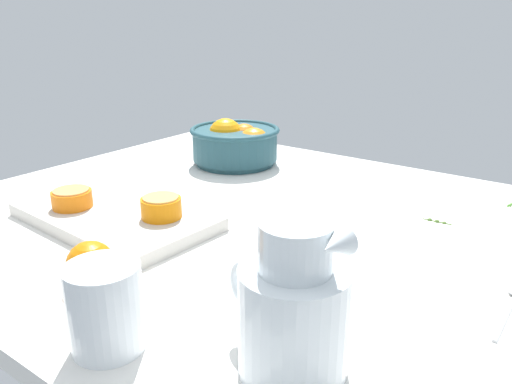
{
  "coord_description": "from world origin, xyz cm",
  "views": [
    {
      "loc": [
        51.84,
        -68.8,
        34.95
      ],
      "look_at": [
        0.21,
        1.82,
        4.11
      ],
      "focal_mm": 35.08,
      "sensor_mm": 36.0,
      "label": 1
    }
  ],
  "objects_px": {
    "fruit_bowl": "(235,143)",
    "spoon": "(512,301)",
    "juice_glass": "(106,313)",
    "loose_orange_0": "(91,265)",
    "cutting_board": "(115,217)",
    "orange_half_1": "(161,207)",
    "juice_pitcher": "(293,318)",
    "orange_half_0": "(72,198)"
  },
  "relations": [
    {
      "from": "juice_glass",
      "to": "cutting_board",
      "type": "xyz_separation_m",
      "value": [
        -0.28,
        0.23,
        -0.03
      ]
    },
    {
      "from": "orange_half_0",
      "to": "orange_half_1",
      "type": "bearing_deg",
      "value": 20.12
    },
    {
      "from": "cutting_board",
      "to": "orange_half_1",
      "type": "distance_m",
      "value": 0.1
    },
    {
      "from": "fruit_bowl",
      "to": "juice_glass",
      "type": "bearing_deg",
      "value": -62.51
    },
    {
      "from": "juice_glass",
      "to": "orange_half_0",
      "type": "height_order",
      "value": "juice_glass"
    },
    {
      "from": "orange_half_1",
      "to": "loose_orange_0",
      "type": "height_order",
      "value": "loose_orange_0"
    },
    {
      "from": "loose_orange_0",
      "to": "juice_glass",
      "type": "bearing_deg",
      "value": -29.58
    },
    {
      "from": "fruit_bowl",
      "to": "cutting_board",
      "type": "distance_m",
      "value": 0.43
    },
    {
      "from": "orange_half_0",
      "to": "fruit_bowl",
      "type": "bearing_deg",
      "value": 88.46
    },
    {
      "from": "orange_half_0",
      "to": "cutting_board",
      "type": "bearing_deg",
      "value": 23.83
    },
    {
      "from": "spoon",
      "to": "orange_half_1",
      "type": "bearing_deg",
      "value": -169.67
    },
    {
      "from": "fruit_bowl",
      "to": "juice_pitcher",
      "type": "bearing_deg",
      "value": -47.25
    },
    {
      "from": "orange_half_1",
      "to": "loose_orange_0",
      "type": "xyz_separation_m",
      "value": [
        0.06,
        -0.19,
        -0.01
      ]
    },
    {
      "from": "juice_glass",
      "to": "orange_half_1",
      "type": "height_order",
      "value": "juice_glass"
    },
    {
      "from": "juice_glass",
      "to": "orange_half_0",
      "type": "xyz_separation_m",
      "value": [
        -0.36,
        0.2,
        -0.0
      ]
    },
    {
      "from": "juice_glass",
      "to": "loose_orange_0",
      "type": "distance_m",
      "value": 0.14
    },
    {
      "from": "orange_half_0",
      "to": "loose_orange_0",
      "type": "relative_size",
      "value": 1.08
    },
    {
      "from": "orange_half_0",
      "to": "spoon",
      "type": "distance_m",
      "value": 0.72
    },
    {
      "from": "juice_pitcher",
      "to": "cutting_board",
      "type": "height_order",
      "value": "juice_pitcher"
    },
    {
      "from": "cutting_board",
      "to": "juice_glass",
      "type": "bearing_deg",
      "value": -39.89
    },
    {
      "from": "juice_glass",
      "to": "orange_half_1",
      "type": "xyz_separation_m",
      "value": [
        -0.19,
        0.26,
        -0.0
      ]
    },
    {
      "from": "juice_glass",
      "to": "loose_orange_0",
      "type": "xyz_separation_m",
      "value": [
        -0.13,
        0.07,
        -0.01
      ]
    },
    {
      "from": "fruit_bowl",
      "to": "orange_half_0",
      "type": "xyz_separation_m",
      "value": [
        -0.01,
        -0.46,
        -0.01
      ]
    },
    {
      "from": "juice_glass",
      "to": "spoon",
      "type": "xyz_separation_m",
      "value": [
        0.35,
        0.36,
        -0.04
      ]
    },
    {
      "from": "fruit_bowl",
      "to": "orange_half_1",
      "type": "distance_m",
      "value": 0.43
    },
    {
      "from": "loose_orange_0",
      "to": "spoon",
      "type": "xyz_separation_m",
      "value": [
        0.47,
        0.29,
        -0.03
      ]
    },
    {
      "from": "cutting_board",
      "to": "orange_half_0",
      "type": "relative_size",
      "value": 5.08
    },
    {
      "from": "fruit_bowl",
      "to": "spoon",
      "type": "distance_m",
      "value": 0.75
    },
    {
      "from": "juice_pitcher",
      "to": "orange_half_0",
      "type": "xyz_separation_m",
      "value": [
        -0.54,
        0.11,
        -0.02
      ]
    },
    {
      "from": "juice_pitcher",
      "to": "orange_half_0",
      "type": "relative_size",
      "value": 2.44
    },
    {
      "from": "fruit_bowl",
      "to": "loose_orange_0",
      "type": "height_order",
      "value": "fruit_bowl"
    },
    {
      "from": "cutting_board",
      "to": "fruit_bowl",
      "type": "bearing_deg",
      "value": 98.32
    },
    {
      "from": "juice_pitcher",
      "to": "orange_half_1",
      "type": "relative_size",
      "value": 2.5
    },
    {
      "from": "spoon",
      "to": "loose_orange_0",
      "type": "bearing_deg",
      "value": -148.51
    },
    {
      "from": "juice_glass",
      "to": "orange_half_1",
      "type": "bearing_deg",
      "value": 125.82
    },
    {
      "from": "fruit_bowl",
      "to": "orange_half_0",
      "type": "distance_m",
      "value": 0.46
    },
    {
      "from": "loose_orange_0",
      "to": "fruit_bowl",
      "type": "bearing_deg",
      "value": 110.3
    },
    {
      "from": "juice_glass",
      "to": "orange_half_1",
      "type": "distance_m",
      "value": 0.32
    },
    {
      "from": "juice_glass",
      "to": "spoon",
      "type": "height_order",
      "value": "juice_glass"
    },
    {
      "from": "orange_half_1",
      "to": "cutting_board",
      "type": "bearing_deg",
      "value": -163.05
    },
    {
      "from": "orange_half_0",
      "to": "orange_half_1",
      "type": "height_order",
      "value": "orange_half_1"
    },
    {
      "from": "juice_glass",
      "to": "cutting_board",
      "type": "distance_m",
      "value": 0.37
    }
  ]
}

